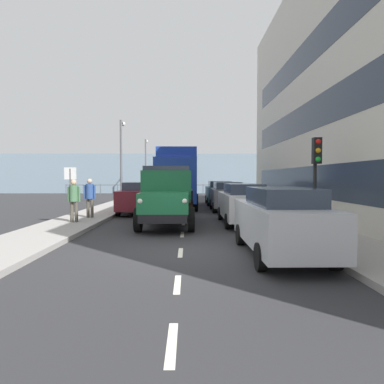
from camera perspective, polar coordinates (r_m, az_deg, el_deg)
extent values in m
plane|color=#2D2D30|center=(19.73, -1.29, -3.29)|extent=(80.00, 80.00, 0.00)
cube|color=#9E9993|center=(20.21, 11.95, -2.99)|extent=(2.31, 40.38, 0.15)
cube|color=#9E9993|center=(20.30, -14.47, -2.99)|extent=(2.31, 40.38, 0.15)
cube|color=silver|center=(4.37, -3.46, -24.29)|extent=(0.12, 1.10, 0.01)
cube|color=silver|center=(6.43, -2.49, -15.37)|extent=(0.12, 1.10, 0.01)
cube|color=silver|center=(8.95, -1.97, -10.25)|extent=(0.12, 1.10, 0.01)
cube|color=silver|center=(11.72, -1.67, -7.21)|extent=(0.12, 1.10, 0.01)
cube|color=silver|center=(14.47, -1.49, -5.37)|extent=(0.12, 1.10, 0.01)
cube|color=silver|center=(17.17, -1.37, -4.13)|extent=(0.12, 1.10, 0.01)
cube|color=silver|center=(19.48, -1.30, -3.35)|extent=(0.12, 1.10, 0.01)
cube|color=silver|center=(22.27, -1.23, -2.62)|extent=(0.12, 1.10, 0.01)
cube|color=silver|center=(24.52, -1.18, -2.16)|extent=(0.12, 1.10, 0.01)
cube|color=silver|center=(26.84, -1.14, -1.76)|extent=(0.12, 1.10, 0.01)
cube|color=silver|center=(29.11, -1.11, -1.43)|extent=(0.12, 1.10, 0.01)
cube|color=silver|center=(31.55, -1.08, -1.13)|extent=(0.12, 1.10, 0.01)
cube|color=silver|center=(34.38, -1.05, -0.84)|extent=(0.12, 1.10, 0.01)
cube|color=silver|center=(36.79, -1.03, -0.62)|extent=(0.12, 1.10, 0.01)
cube|color=#2D3847|center=(15.30, 20.81, 1.65)|extent=(0.08, 21.98, 1.40)
cube|color=#2D3847|center=(15.56, 20.98, 12.76)|extent=(0.08, 21.98, 1.40)
cube|color=#2D3847|center=(16.37, 21.15, 23.14)|extent=(0.08, 21.98, 1.40)
cube|color=gray|center=(42.82, -0.99, 3.15)|extent=(80.00, 0.80, 5.00)
cylinder|color=#4C5156|center=(41.60, 18.65, 0.43)|extent=(0.08, 0.08, 1.20)
cylinder|color=#4C5156|center=(40.98, 16.01, 0.43)|extent=(0.08, 0.08, 1.20)
cylinder|color=#4C5156|center=(40.45, 13.30, 0.44)|extent=(0.08, 0.08, 1.20)
cylinder|color=#4C5156|center=(40.01, 10.52, 0.44)|extent=(0.08, 0.08, 1.20)
cylinder|color=#4C5156|center=(39.67, 7.68, 0.44)|extent=(0.08, 0.08, 1.20)
cylinder|color=#4C5156|center=(39.43, 4.81, 0.44)|extent=(0.08, 0.08, 1.20)
cylinder|color=#4C5156|center=(39.29, 1.90, 0.44)|extent=(0.08, 0.08, 1.20)
cylinder|color=#4C5156|center=(39.25, -1.02, 0.44)|extent=(0.08, 0.08, 1.20)
cylinder|color=#4C5156|center=(39.31, -3.93, 0.44)|extent=(0.08, 0.08, 1.20)
cylinder|color=#4C5156|center=(39.47, -6.83, 0.44)|extent=(0.08, 0.08, 1.20)
cylinder|color=#4C5156|center=(39.73, -9.70, 0.43)|extent=(0.08, 0.08, 1.20)
cylinder|color=#4C5156|center=(40.09, -12.53, 0.43)|extent=(0.08, 0.08, 1.20)
cylinder|color=#4C5156|center=(40.55, -15.29, 0.42)|extent=(0.08, 0.08, 1.20)
cylinder|color=#4C5156|center=(41.09, -17.99, 0.41)|extent=(0.08, 0.08, 1.20)
cylinder|color=#4C5156|center=(41.73, -20.62, 0.41)|extent=(0.08, 0.08, 1.20)
cube|color=#4C5156|center=(39.23, -1.02, 1.20)|extent=(28.00, 0.08, 0.08)
cube|color=black|center=(13.90, -4.19, -3.22)|extent=(1.64, 5.60, 0.30)
cube|color=#196038|center=(12.02, -4.72, -1.72)|extent=(1.72, 1.90, 0.70)
cube|color=silver|center=(11.13, -5.04, -2.21)|extent=(1.16, 0.08, 0.56)
sphere|color=white|center=(11.09, -1.26, -1.54)|extent=(0.20, 0.20, 0.20)
sphere|color=white|center=(11.20, -8.80, -1.53)|extent=(0.20, 0.20, 0.20)
cube|color=#196038|center=(13.50, -4.29, 1.18)|extent=(1.93, 1.34, 1.15)
cube|color=#2D3847|center=(13.50, -4.29, 3.20)|extent=(1.78, 1.23, 0.56)
cube|color=#2D2319|center=(15.22, -3.89, -1.86)|extent=(2.10, 2.80, 0.16)
cube|color=black|center=(15.18, -0.09, -0.66)|extent=(0.08, 2.80, 0.56)
cube|color=black|center=(15.29, -7.66, -0.65)|extent=(0.08, 2.80, 0.56)
cylinder|color=black|center=(12.22, -0.12, -4.70)|extent=(0.24, 0.90, 0.90)
cylinder|color=black|center=(12.36, -9.15, -4.66)|extent=(0.24, 0.90, 0.90)
cylinder|color=black|center=(15.42, -0.25, -3.21)|extent=(0.24, 0.90, 0.90)
cylinder|color=black|center=(15.53, -7.41, -3.20)|extent=(0.24, 0.90, 0.90)
cube|color=#193899|center=(19.40, -2.79, 2.00)|extent=(2.40, 2.21, 2.60)
cube|color=#2D3847|center=(19.41, -2.79, 3.69)|extent=(2.20, 2.04, 0.80)
cube|color=#1933B2|center=(19.44, -2.80, 6.13)|extent=(1.75, 0.20, 0.16)
cube|color=#193899|center=(23.40, -2.44, 3.42)|extent=(2.50, 5.95, 3.00)
cube|color=black|center=(22.50, -2.50, -0.80)|extent=(2.00, 8.07, 0.36)
cylinder|color=black|center=(19.53, 0.60, -1.81)|extent=(0.28, 1.04, 1.04)
cylinder|color=black|center=(19.62, -6.13, -1.81)|extent=(0.28, 1.04, 1.04)
cylinder|color=black|center=(23.14, 0.39, -1.15)|extent=(0.28, 1.04, 1.04)
cylinder|color=black|center=(23.21, -5.29, -1.15)|extent=(0.28, 1.04, 1.04)
cylinder|color=black|center=(25.26, 0.30, -0.85)|extent=(0.28, 1.04, 1.04)
cylinder|color=black|center=(25.32, -4.91, -0.85)|extent=(0.28, 1.04, 1.04)
cube|color=#B7BABF|center=(8.77, 14.71, -5.31)|extent=(1.67, 4.47, 1.00)
cube|color=#2D3847|center=(8.51, 15.12, -0.74)|extent=(1.37, 2.46, 0.42)
cylinder|color=black|center=(10.02, 8.14, -7.18)|extent=(0.18, 0.60, 0.60)
cylinder|color=black|center=(10.38, 16.86, -6.92)|extent=(0.18, 0.60, 0.60)
cylinder|color=black|center=(7.35, 11.54, -10.74)|extent=(0.18, 0.60, 0.60)
cylinder|color=black|center=(7.83, 23.10, -10.07)|extent=(0.18, 0.60, 0.60)
cube|color=white|center=(14.41, 8.56, -2.24)|extent=(1.68, 4.56, 1.00)
cube|color=#2D3847|center=(14.17, 8.71, 0.55)|extent=(1.38, 2.51, 0.42)
cylinder|color=black|center=(15.75, 4.84, -3.65)|extent=(0.18, 0.60, 0.60)
cylinder|color=black|center=(15.98, 10.56, -3.60)|extent=(0.18, 0.60, 0.60)
cylinder|color=black|center=(12.96, 6.06, -4.98)|extent=(0.18, 0.60, 0.60)
cylinder|color=black|center=(13.24, 12.96, -4.87)|extent=(0.18, 0.60, 0.60)
cube|color=slate|center=(19.99, 5.94, -0.93)|extent=(1.78, 3.81, 1.00)
cube|color=#2D3847|center=(19.76, 6.02, 1.10)|extent=(1.46, 2.10, 0.42)
cylinder|color=black|center=(21.12, 3.28, -2.10)|extent=(0.18, 0.60, 0.60)
cylinder|color=black|center=(21.31, 7.83, -2.08)|extent=(0.18, 0.60, 0.60)
cylinder|color=black|center=(18.77, 3.79, -2.67)|extent=(0.18, 0.60, 0.60)
cylinder|color=black|center=(18.98, 8.90, -2.63)|extent=(0.18, 0.60, 0.60)
cube|color=#1E6670|center=(24.79, 4.65, -0.27)|extent=(1.83, 4.30, 1.00)
cube|color=#2D3847|center=(24.57, 4.70, 1.36)|extent=(1.50, 2.37, 0.42)
cylinder|color=black|center=(26.08, 2.46, -1.23)|extent=(0.18, 0.60, 0.60)
cylinder|color=black|center=(26.23, 6.26, -1.22)|extent=(0.18, 0.60, 0.60)
cylinder|color=black|center=(23.42, 2.83, -1.65)|extent=(0.18, 0.60, 0.60)
cylinder|color=black|center=(23.60, 7.05, -1.63)|extent=(0.18, 0.60, 0.60)
cube|color=maroon|center=(18.68, -9.07, -1.18)|extent=(1.77, 4.45, 1.00)
cube|color=#2D3847|center=(18.84, -9.00, 1.01)|extent=(1.45, 2.45, 0.42)
cylinder|color=black|center=(17.24, -6.96, -3.13)|extent=(0.18, 0.60, 0.60)
cylinder|color=black|center=(17.51, -12.44, -3.09)|extent=(0.18, 0.60, 0.60)
cylinder|color=black|center=(19.98, -6.10, -2.37)|extent=(0.18, 0.60, 0.60)
cylinder|color=black|center=(20.21, -10.85, -2.34)|extent=(0.18, 0.60, 0.60)
cylinder|color=#4C473D|center=(14.61, -19.07, -3.18)|extent=(0.14, 0.14, 0.85)
cylinder|color=#4C473D|center=(14.67, -19.74, -3.17)|extent=(0.14, 0.14, 0.85)
cylinder|color=#47724C|center=(14.58, -19.45, -0.21)|extent=(0.34, 0.34, 0.67)
cylinder|color=#47724C|center=(14.52, -18.63, -0.35)|extent=(0.09, 0.09, 0.62)
cylinder|color=#47724C|center=(14.66, -20.26, -0.34)|extent=(0.09, 0.09, 0.62)
sphere|color=tan|center=(14.57, -19.47, 1.55)|extent=(0.23, 0.23, 0.23)
cylinder|color=#4C473D|center=(16.03, -16.64, -2.63)|extent=(0.14, 0.14, 0.86)
cylinder|color=#4C473D|center=(16.08, -17.26, -2.63)|extent=(0.14, 0.14, 0.86)
cylinder|color=#2D4C8C|center=(16.00, -16.98, 0.12)|extent=(0.34, 0.34, 0.68)
cylinder|color=#2D4C8C|center=(15.94, -16.22, 0.00)|extent=(0.09, 0.09, 0.63)
cylinder|color=#2D4C8C|center=(16.07, -17.74, 0.00)|extent=(0.09, 0.09, 0.63)
sphere|color=tan|center=(15.99, -17.00, 1.76)|extent=(0.23, 0.23, 0.23)
cylinder|color=black|center=(12.48, 20.14, 1.28)|extent=(0.12, 0.12, 3.20)
cube|color=black|center=(12.39, 20.45, 6.59)|extent=(0.28, 0.24, 0.90)
sphere|color=red|center=(12.30, 20.68, 8.02)|extent=(0.18, 0.18, 0.18)
sphere|color=orange|center=(12.27, 20.66, 6.63)|extent=(0.18, 0.18, 0.18)
sphere|color=green|center=(12.26, 20.64, 5.23)|extent=(0.18, 0.18, 0.18)
cylinder|color=#59595B|center=(25.55, -11.95, 5.14)|extent=(0.16, 0.16, 6.09)
cylinder|color=#59595B|center=(26.30, -11.82, 11.51)|extent=(0.10, 0.90, 0.10)
sphere|color=silver|center=(26.73, -11.63, 11.26)|extent=(0.32, 0.32, 0.32)
cylinder|color=#59595B|center=(38.26, -7.87, 4.31)|extent=(0.16, 0.16, 6.16)
cylinder|color=#59595B|center=(38.91, -7.81, 8.67)|extent=(0.10, 0.90, 0.10)
sphere|color=silver|center=(39.35, -7.73, 8.53)|extent=(0.32, 0.32, 0.32)
cylinder|color=#4C4C4C|center=(14.91, -19.94, -0.47)|extent=(0.07, 0.07, 2.20)
cube|color=silver|center=(14.89, -19.99, 2.99)|extent=(0.50, 0.04, 0.50)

